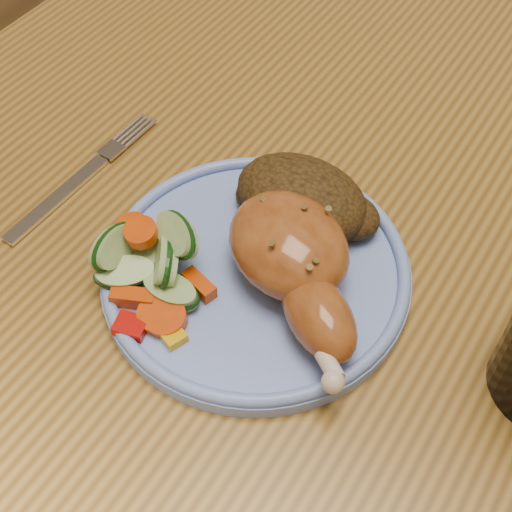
{
  "coord_description": "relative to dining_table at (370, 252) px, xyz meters",
  "views": [
    {
      "loc": [
        0.14,
        -0.42,
        1.2
      ],
      "look_at": [
        -0.04,
        -0.14,
        0.78
      ],
      "focal_mm": 50.0,
      "sensor_mm": 36.0,
      "label": 1
    }
  ],
  "objects": [
    {
      "name": "fork",
      "position": [
        -0.23,
        -0.13,
        0.09
      ],
      "size": [
        0.02,
        0.16,
        0.0
      ],
      "color": "silver",
      "rests_on": "dining_table"
    },
    {
      "name": "plate_rim",
      "position": [
        -0.04,
        -0.14,
        0.1
      ],
      "size": [
        0.24,
        0.24,
        0.01
      ],
      "primitive_type": "torus",
      "color": "#708EDE",
      "rests_on": "plate"
    },
    {
      "name": "rice_pilaf",
      "position": [
        -0.04,
        -0.07,
        0.11
      ],
      "size": [
        0.12,
        0.08,
        0.05
      ],
      "color": "#3E2A0F",
      "rests_on": "plate"
    },
    {
      "name": "dining_table",
      "position": [
        0.0,
        0.0,
        0.0
      ],
      "size": [
        0.9,
        1.4,
        0.75
      ],
      "color": "olive",
      "rests_on": "ground"
    },
    {
      "name": "plate",
      "position": [
        -0.04,
        -0.14,
        0.09
      ],
      "size": [
        0.24,
        0.24,
        0.01
      ],
      "primitive_type": "cylinder",
      "color": "#708EDE",
      "rests_on": "dining_table"
    },
    {
      "name": "vegetable_pile",
      "position": [
        -0.1,
        -0.19,
        0.11
      ],
      "size": [
        0.11,
        0.11,
        0.05
      ],
      "color": "#A50A05",
      "rests_on": "plate"
    },
    {
      "name": "ground",
      "position": [
        0.0,
        0.0,
        -0.67
      ],
      "size": [
        4.0,
        4.0,
        0.0
      ],
      "primitive_type": "plane",
      "color": "brown",
      "rests_on": "ground"
    },
    {
      "name": "chicken_leg",
      "position": [
        -0.01,
        -0.13,
        0.12
      ],
      "size": [
        0.16,
        0.15,
        0.06
      ],
      "color": "#9E5321",
      "rests_on": "plate"
    }
  ]
}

